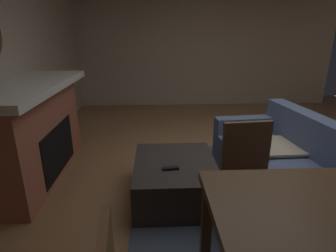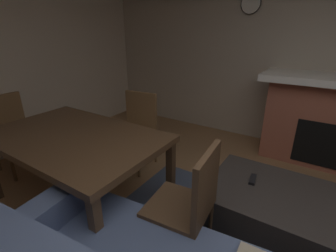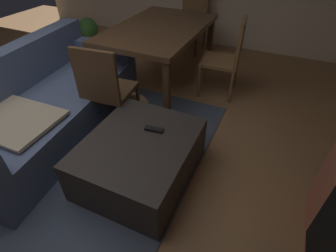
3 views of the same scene
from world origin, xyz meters
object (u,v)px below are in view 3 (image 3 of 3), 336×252
Objects in this scene: small_dog at (129,99)px; ottoman_coffee_table at (140,158)px; dining_chair_east at (192,18)px; dining_chair_west at (104,86)px; dining_table at (159,32)px; couch at (45,106)px; tv_remote at (154,129)px; potted_plant at (89,30)px; dining_chair_south at (229,55)px.

ottoman_coffee_table is at bearing -142.95° from small_dog.
dining_chair_east is 2.46m from dining_chair_west.
couch is at bearing 158.96° from dining_table.
dining_chair_west is (0.27, -0.59, 0.23)m from couch.
couch is 0.68m from dining_chair_west.
dining_table is 1.24m from dining_chair_west.
tv_remote is 1.67m from dining_table.
tv_remote is 0.31× the size of small_dog.
dining_chair_east is at bearing -70.17° from potted_plant.
dining_chair_east reaches higher than dining_table.
couch is at bearing 82.82° from tv_remote.
dining_chair_east is 1.82× the size of small_dog.
dining_table is 1.80× the size of dining_chair_west.
dining_chair_west reaches higher than potted_plant.
dining_chair_south is at bearing -103.15° from potted_plant.
ottoman_coffee_table is 0.60× the size of dining_table.
small_dog is (-2.09, -0.02, -0.35)m from dining_chair_east.
potted_plant is at bearing 42.66° from dining_chair_west.
small_dog is (0.80, 0.60, -0.03)m from ottoman_coffee_table.
dining_table is at bearing 1.36° from small_dog.
dining_chair_west is (-2.46, -0.01, 0.00)m from dining_chair_east.
potted_plant is (-0.61, 1.70, -0.25)m from dining_chair_east.
tv_remote is at bearing 171.14° from dining_chair_south.
ottoman_coffee_table is 0.82m from dining_chair_west.
dining_chair_south is 2.69m from potted_plant.
dining_table is at bearing 20.57° from ottoman_coffee_table.
dining_table reaches higher than potted_plant.
dining_chair_south is at bearing -15.89° from tv_remote.
dining_chair_south is (0.01, -0.92, -0.14)m from dining_table.
tv_remote is at bearing -166.08° from dining_chair_east.
couch is at bearing 82.16° from ottoman_coffee_table.
dining_chair_south is 1.30m from small_dog.
dining_table is 3.27× the size of small_dog.
dining_chair_south is at bearing -45.71° from small_dog.
couch is 2.13m from dining_chair_south.
tv_remote is 0.95m from small_dog.
ottoman_coffee_table is at bearing -125.17° from dining_chair_west.
couch is 2.80m from dining_chair_east.
potted_plant is (1.85, 1.70, -0.25)m from dining_chair_west.
ottoman_coffee_table is at bearing 170.13° from dining_chair_south.
tv_remote is 3.19m from potted_plant.
dining_chair_east is 1.53m from dining_chair_south.
tv_remote is at bearing -112.03° from dining_chair_west.
small_dog is at bearing -1.82° from dining_chair_west.
couch reaches higher than dining_table.
couch reaches higher than ottoman_coffee_table.
potted_plant is at bearing 49.17° from small_dog.
couch is 1.65m from dining_table.
dining_chair_east is (2.73, -0.58, 0.23)m from couch.
small_dog is at bearing -179.51° from dining_chair_east.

